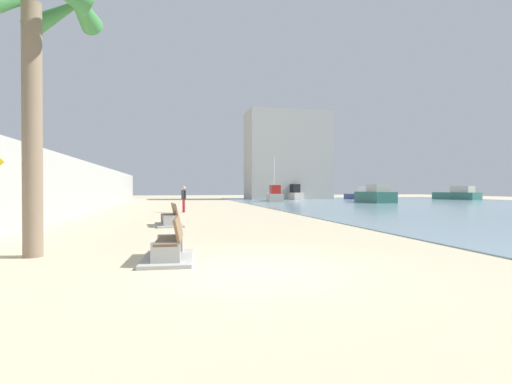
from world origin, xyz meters
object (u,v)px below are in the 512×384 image
at_px(palm_tree, 30,24).
at_px(boat_far_right, 457,194).
at_px(bench_far, 170,220).
at_px(boat_nearest, 292,194).
at_px(boat_outer, 274,195).
at_px(bench_near, 169,250).
at_px(boat_far_left, 364,195).
at_px(person_walking, 184,197).
at_px(boat_mid_bay, 375,196).

relative_size(palm_tree, boat_far_right, 1.11).
height_order(bench_far, boat_nearest, boat_nearest).
bearing_deg(boat_nearest, bench_far, -115.97).
xyz_separation_m(palm_tree, boat_outer, (15.55, 34.76, -4.79)).
xyz_separation_m(bench_near, boat_far_left, (27.05, 40.70, 0.45)).
bearing_deg(boat_nearest, bench_near, -111.47).
bearing_deg(boat_nearest, boat_outer, -124.22).
bearing_deg(person_walking, bench_far, -95.56).
bearing_deg(boat_far_left, palm_tree, -127.40).
distance_m(boat_mid_bay, boat_far_right, 18.63).
xyz_separation_m(boat_far_right, boat_nearest, (-22.47, 5.48, 0.09)).
bearing_deg(boat_outer, bench_near, -108.98).
height_order(palm_tree, bench_far, palm_tree).
height_order(boat_far_right, boat_nearest, boat_nearest).
xyz_separation_m(person_walking, boat_nearest, (15.69, 24.98, -0.22)).
bearing_deg(bench_far, bench_near, -89.82).
bearing_deg(person_walking, boat_mid_bay, 29.41).
relative_size(boat_mid_bay, boat_nearest, 1.06).
distance_m(boat_far_right, boat_far_left, 12.66).
distance_m(boat_outer, boat_nearest, 7.48).
bearing_deg(boat_far_right, bench_near, -136.84).
relative_size(palm_tree, bench_far, 3.29).
bearing_deg(boat_outer, palm_tree, -114.11).
relative_size(boat_outer, boat_nearest, 1.56).
height_order(boat_outer, boat_far_right, boat_outer).
bearing_deg(bench_far, boat_mid_bay, 43.60).
height_order(person_walking, boat_mid_bay, boat_mid_bay).
relative_size(palm_tree, boat_nearest, 1.39).
height_order(bench_near, person_walking, person_walking).
xyz_separation_m(palm_tree, boat_far_right, (42.23, 35.47, -4.82)).
bearing_deg(bench_near, person_walking, 87.13).
distance_m(bench_near, boat_far_right, 53.49).
distance_m(bench_near, boat_far_left, 48.87).
relative_size(palm_tree, boat_far_left, 1.26).
relative_size(boat_outer, boat_far_right, 1.25).
relative_size(person_walking, boat_nearest, 0.34).
distance_m(boat_outer, boat_far_right, 26.69).
height_order(bench_far, boat_far_right, boat_far_right).
xyz_separation_m(boat_mid_bay, boat_far_left, (5.05, 11.69, -0.12)).
xyz_separation_m(boat_outer, boat_nearest, (4.21, 6.18, 0.07)).
bearing_deg(bench_near, boat_far_left, 56.39).
bearing_deg(palm_tree, person_walking, 75.71).
xyz_separation_m(bench_far, boat_far_left, (27.07, 32.67, 0.45)).
bearing_deg(bench_far, boat_far_right, 36.17).
distance_m(bench_far, boat_far_right, 48.37).
xyz_separation_m(palm_tree, bench_far, (3.19, 6.92, -5.31)).
bearing_deg(boat_far_right, boat_nearest, 166.30).
height_order(bench_near, boat_mid_bay, boat_mid_bay).
height_order(palm_tree, bench_near, palm_tree).
relative_size(palm_tree, bench_near, 3.34).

